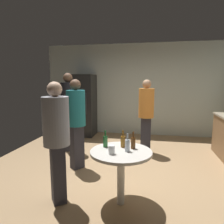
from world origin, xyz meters
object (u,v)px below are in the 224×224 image
at_px(beer_bottle_amber, 123,141).
at_px(person_in_orange_shirt, 146,111).
at_px(foreground_table, 121,159).
at_px(beer_bottle_brown, 133,142).
at_px(plastic_cup_white, 112,150).
at_px(person_in_gray_shirt, 56,134).
at_px(person_in_black_shirt, 69,106).
at_px(person_in_teal_shirt, 76,117).
at_px(beer_bottle_clear, 127,145).
at_px(refrigerator, 83,105).
at_px(beer_bottle_green, 105,141).

xyz_separation_m(beer_bottle_amber, person_in_orange_shirt, (0.26, 1.90, 0.15)).
bearing_deg(beer_bottle_amber, foreground_table, -90.51).
xyz_separation_m(beer_bottle_brown, plastic_cup_white, (-0.24, -0.25, -0.03)).
bearing_deg(beer_bottle_brown, plastic_cup_white, -133.91).
relative_size(foreground_table, plastic_cup_white, 7.27).
bearing_deg(person_in_gray_shirt, person_in_black_shirt, 71.80).
distance_m(person_in_teal_shirt, person_in_gray_shirt, 1.09).
bearing_deg(plastic_cup_white, beer_bottle_clear, 35.59).
height_order(beer_bottle_brown, person_in_gray_shirt, person_in_gray_shirt).
relative_size(plastic_cup_white, person_in_orange_shirt, 0.07).
relative_size(beer_bottle_amber, person_in_gray_shirt, 0.14).
distance_m(beer_bottle_amber, beer_bottle_brown, 0.15).
bearing_deg(refrigerator, person_in_black_shirt, -84.10).
bearing_deg(person_in_black_shirt, beer_bottle_green, 31.14).
height_order(refrigerator, foreground_table, refrigerator).
bearing_deg(foreground_table, beer_bottle_amber, 89.49).
relative_size(beer_bottle_green, person_in_black_shirt, 0.13).
distance_m(beer_bottle_brown, person_in_teal_shirt, 1.41).
bearing_deg(person_in_teal_shirt, beer_bottle_amber, -3.96).
xyz_separation_m(person_in_black_shirt, person_in_teal_shirt, (0.51, -0.88, -0.09)).
bearing_deg(person_in_black_shirt, person_in_teal_shirt, 25.48).
height_order(beer_bottle_clear, person_in_black_shirt, person_in_black_shirt).
bearing_deg(person_in_gray_shirt, person_in_orange_shirt, 26.76).
xyz_separation_m(refrigerator, plastic_cup_white, (1.52, -3.38, -0.11)).
relative_size(foreground_table, person_in_orange_shirt, 0.48).
height_order(beer_bottle_brown, beer_bottle_clear, same).
height_order(beer_bottle_brown, beer_bottle_green, same).
xyz_separation_m(beer_bottle_amber, person_in_black_shirt, (-1.48, 1.69, 0.24)).
distance_m(person_in_black_shirt, person_in_gray_shirt, 2.06).
height_order(beer_bottle_green, person_in_teal_shirt, person_in_teal_shirt).
height_order(beer_bottle_brown, person_in_teal_shirt, person_in_teal_shirt).
xyz_separation_m(refrigerator, person_in_black_shirt, (0.14, -1.40, 0.16)).
bearing_deg(refrigerator, foreground_table, -63.46).
bearing_deg(person_in_teal_shirt, foreground_table, -8.98).
distance_m(refrigerator, beer_bottle_amber, 3.49).
distance_m(refrigerator, plastic_cup_white, 3.71).
bearing_deg(person_in_teal_shirt, plastic_cup_white, -15.66).
bearing_deg(person_in_teal_shirt, beer_bottle_brown, -1.33).
distance_m(foreground_table, person_in_orange_shirt, 2.10).
bearing_deg(person_in_gray_shirt, beer_bottle_clear, -29.85).
bearing_deg(plastic_cup_white, beer_bottle_amber, 70.79).
bearing_deg(plastic_cup_white, person_in_black_shirt, 124.83).
bearing_deg(beer_bottle_clear, person_in_black_shirt, 130.10).
bearing_deg(person_in_black_shirt, beer_bottle_brown, 38.62).
distance_m(foreground_table, beer_bottle_green, 0.32).
bearing_deg(person_in_orange_shirt, beer_bottle_green, -17.76).
relative_size(foreground_table, person_in_gray_shirt, 0.49).
relative_size(beer_bottle_brown, beer_bottle_green, 1.00).
bearing_deg(refrigerator, beer_bottle_clear, -62.34).
bearing_deg(beer_bottle_amber, refrigerator, 117.70).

